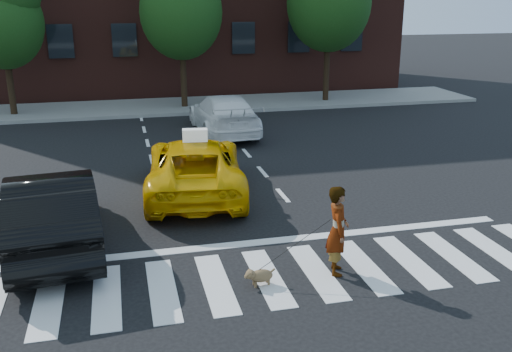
# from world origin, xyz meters

# --- Properties ---
(ground) EXTENTS (120.00, 120.00, 0.00)m
(ground) POSITION_xyz_m (0.00, 0.00, 0.00)
(ground) COLOR black
(ground) RESTS_ON ground
(crosswalk) EXTENTS (13.00, 2.40, 0.01)m
(crosswalk) POSITION_xyz_m (0.00, 0.00, 0.01)
(crosswalk) COLOR silver
(crosswalk) RESTS_ON ground
(stop_line) EXTENTS (12.00, 0.30, 0.01)m
(stop_line) POSITION_xyz_m (0.00, 1.60, 0.01)
(stop_line) COLOR silver
(stop_line) RESTS_ON ground
(sidewalk_far) EXTENTS (30.00, 4.00, 0.15)m
(sidewalk_far) POSITION_xyz_m (0.00, 17.50, 0.07)
(sidewalk_far) COLOR slate
(sidewalk_far) RESTS_ON ground
(tree_left) EXTENTS (3.39, 3.38, 6.50)m
(tree_left) POSITION_xyz_m (-6.97, 17.00, 4.44)
(tree_left) COLOR black
(tree_left) RESTS_ON ground
(tree_mid) EXTENTS (3.69, 3.69, 7.10)m
(tree_mid) POSITION_xyz_m (0.53, 17.00, 4.85)
(tree_mid) COLOR black
(tree_mid) RESTS_ON ground
(taxi) EXTENTS (3.13, 5.66, 1.50)m
(taxi) POSITION_xyz_m (-0.64, 5.23, 0.75)
(taxi) COLOR #DBA204
(taxi) RESTS_ON ground
(black_sedan) EXTENTS (2.26, 5.17, 1.65)m
(black_sedan) POSITION_xyz_m (-4.07, 2.50, 0.83)
(black_sedan) COLOR black
(black_sedan) RESTS_ON ground
(white_suv) EXTENTS (2.25, 5.22, 1.50)m
(white_suv) POSITION_xyz_m (1.40, 11.86, 0.75)
(white_suv) COLOR white
(white_suv) RESTS_ON ground
(woman) EXTENTS (0.58, 0.74, 1.77)m
(woman) POSITION_xyz_m (1.36, -0.10, 0.89)
(woman) COLOR #999999
(woman) RESTS_ON ground
(dog) EXTENTS (0.61, 0.27, 0.35)m
(dog) POSITION_xyz_m (-0.23, -0.26, 0.20)
(dog) COLOR #885D45
(dog) RESTS_ON ground
(taxi_sign) EXTENTS (0.68, 0.36, 0.32)m
(taxi_sign) POSITION_xyz_m (-0.64, 5.03, 1.66)
(taxi_sign) COLOR white
(taxi_sign) RESTS_ON taxi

